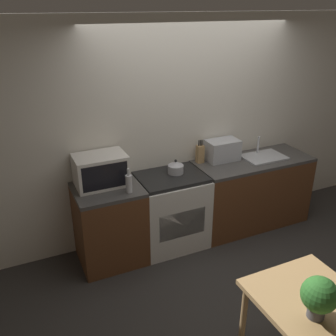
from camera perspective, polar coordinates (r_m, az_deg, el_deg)
ground_plane at (r=4.31m, az=9.73°, el=-15.05°), size 16.00×16.00×0.00m
wall_back at (r=4.52m, az=3.20°, el=5.99°), size 10.00×0.06×2.60m
counter_left_run at (r=4.21m, az=-8.85°, el=-8.50°), size 0.71×0.62×0.90m
counter_right_run at (r=4.96m, az=12.45°, el=-3.54°), size 1.49×0.62×0.90m
stove_range at (r=4.43m, az=0.45°, el=-6.49°), size 0.78×0.62×0.90m
kettle at (r=4.26m, az=1.19°, el=0.10°), size 0.18×0.18×0.17m
microwave at (r=4.00m, az=-10.23°, el=-0.34°), size 0.54×0.37×0.34m
bottle at (r=3.83m, az=-5.99°, el=-2.32°), size 0.07×0.07×0.26m
knife_block at (r=4.54m, az=4.90°, el=2.17°), size 0.08×0.08×0.29m
toaster_oven at (r=4.64m, az=8.31°, el=2.70°), size 0.40×0.25×0.25m
sink_basin at (r=4.86m, az=14.33°, el=1.73°), size 0.53×0.37×0.24m
dining_table at (r=3.07m, az=20.71°, el=-19.58°), size 0.75×0.78×0.76m
potted_plant at (r=2.75m, az=22.06°, el=-17.61°), size 0.24×0.24×0.31m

